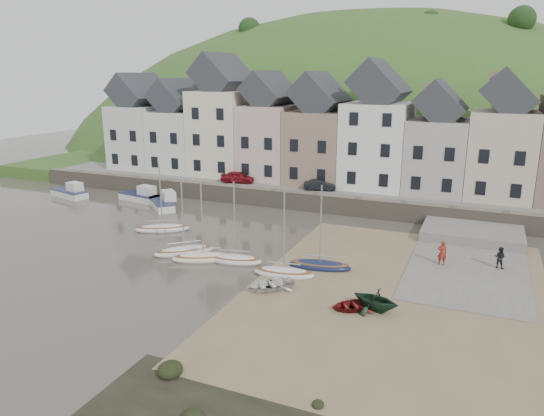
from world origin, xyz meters
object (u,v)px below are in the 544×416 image
at_px(rowboat_green, 376,299).
at_px(person_dark, 500,257).
at_px(car_right, 320,185).
at_px(car_left, 238,177).
at_px(rowboat_white, 270,285).
at_px(rowboat_red, 353,305).
at_px(person_red, 442,253).
at_px(sailboat_0, 163,228).

relative_size(rowboat_green, person_dark, 1.76).
xyz_separation_m(rowboat_green, car_right, (-10.66, 22.34, 1.37)).
xyz_separation_m(person_dark, car_left, (-27.00, 12.37, 1.35)).
bearing_deg(rowboat_green, rowboat_white, -78.36).
distance_m(rowboat_green, car_right, 24.79).
xyz_separation_m(rowboat_red, person_red, (4.11, 9.42, 0.68)).
height_order(rowboat_white, rowboat_green, rowboat_green).
height_order(rowboat_green, car_right, car_right).
distance_m(rowboat_green, car_left, 30.22).
xyz_separation_m(person_dark, car_right, (-17.35, 12.37, 1.26)).
height_order(sailboat_0, person_dark, sailboat_0).
relative_size(rowboat_white, rowboat_red, 1.18).
xyz_separation_m(rowboat_red, person_dark, (7.92, 10.37, 0.56)).
relative_size(rowboat_green, car_left, 0.72).
bearing_deg(rowboat_white, rowboat_green, 40.14).
bearing_deg(rowboat_red, person_dark, 106.41).
distance_m(rowboat_white, car_right, 22.43).
height_order(sailboat_0, rowboat_red, sailboat_0).
distance_m(rowboat_white, person_red, 13.07).
distance_m(sailboat_0, person_dark, 27.31).
bearing_deg(car_left, rowboat_red, -150.04).
bearing_deg(car_left, person_dark, -124.64).
xyz_separation_m(rowboat_green, rowboat_red, (-1.23, -0.40, -0.45)).
bearing_deg(rowboat_white, sailboat_0, -166.96).
distance_m(car_left, car_right, 9.65).
distance_m(rowboat_red, car_left, 29.74).
distance_m(rowboat_white, rowboat_green, 6.86).
bearing_deg(sailboat_0, rowboat_red, -23.75).
bearing_deg(car_right, person_red, -149.15).
bearing_deg(rowboat_green, rowboat_red, -57.86).
bearing_deg(person_red, car_left, -37.36).
height_order(person_red, car_left, car_left).
height_order(person_red, person_dark, person_red).
bearing_deg(sailboat_0, car_left, 89.04).
relative_size(sailboat_0, rowboat_green, 2.30).
distance_m(person_red, car_right, 19.02).
relative_size(rowboat_red, car_right, 0.79).
bearing_deg(person_dark, rowboat_white, 53.11).
relative_size(sailboat_0, rowboat_red, 2.38).
xyz_separation_m(sailboat_0, rowboat_green, (20.55, -8.10, 0.52)).
bearing_deg(person_dark, rowboat_red, 70.19).
relative_size(sailboat_0, car_right, 1.87).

